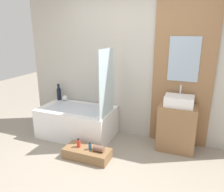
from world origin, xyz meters
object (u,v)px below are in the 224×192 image
(wooden_step_bench, at_px, (87,153))
(sink, at_px, (179,101))
(bathtub, at_px, (77,122))
(bottle_soap_primary, at_px, (79,143))
(vase_round_light, at_px, (65,98))
(bottle_soap_secondary, at_px, (90,146))
(vase_tall_dark, at_px, (59,93))

(wooden_step_bench, bearing_deg, sink, 33.07)
(bathtub, bearing_deg, bottle_soap_primary, -57.92)
(wooden_step_bench, xyz_separation_m, bottle_soap_primary, (-0.14, 0.00, 0.14))
(vase_round_light, relative_size, bottle_soap_secondary, 0.93)
(vase_tall_dark, bearing_deg, sink, -3.29)
(vase_round_light, xyz_separation_m, bottle_soap_secondary, (1.02, -0.91, -0.38))
(sink, bearing_deg, bottle_soap_primary, -149.76)
(vase_tall_dark, relative_size, vase_round_light, 3.05)
(sink, xyz_separation_m, bottle_soap_primary, (-1.35, -0.79, -0.60))
(bathtub, xyz_separation_m, bottle_soap_primary, (0.39, -0.62, -0.05))
(wooden_step_bench, bearing_deg, bottle_soap_secondary, 0.00)
(wooden_step_bench, relative_size, bottle_soap_primary, 4.89)
(sink, distance_m, bottle_soap_secondary, 1.53)
(vase_round_light, distance_m, bottle_soap_primary, 1.28)
(bottle_soap_secondary, bearing_deg, vase_round_light, 138.20)
(bottle_soap_primary, height_order, bottle_soap_secondary, bottle_soap_primary)
(wooden_step_bench, height_order, sink, sink)
(wooden_step_bench, distance_m, vase_tall_dark, 1.55)
(sink, height_order, vase_round_light, sink)
(sink, height_order, vase_tall_dark, sink)
(wooden_step_bench, distance_m, vase_round_light, 1.42)
(vase_round_light, bearing_deg, bathtub, -33.76)
(sink, distance_m, vase_round_light, 2.19)
(vase_round_light, bearing_deg, vase_tall_dark, 174.86)
(sink, xyz_separation_m, bottle_soap_secondary, (-1.16, -0.79, -0.62))
(bathtub, bearing_deg, vase_round_light, 146.24)
(sink, height_order, bottle_soap_primary, sink)
(bottle_soap_secondary, bearing_deg, wooden_step_bench, 180.00)
(bathtub, distance_m, bottle_soap_primary, 0.73)
(vase_tall_dark, relative_size, bottle_soap_secondary, 2.84)
(wooden_step_bench, distance_m, bottle_soap_primary, 0.20)
(bathtub, relative_size, vase_round_light, 12.41)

